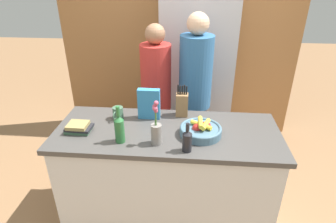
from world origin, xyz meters
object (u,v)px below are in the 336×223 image
fruit_bowl (201,130)px  bottle_vinegar (187,140)px  knife_block (182,104)px  book_stack (79,127)px  person_at_sink (156,95)px  person_in_blue (195,91)px  cereal_box (149,104)px  refrigerator (196,68)px  bottle_oil (119,128)px  coffee_mug (118,113)px  flower_vase (156,131)px

fruit_bowl → bottle_vinegar: bearing=-114.4°
knife_block → book_stack: knife_block is taller
fruit_bowl → person_at_sink: (-0.43, 0.71, -0.04)m
bottle_vinegar → person_in_blue: (0.05, 0.92, -0.02)m
fruit_bowl → cereal_box: cereal_box is taller
fruit_bowl → person_in_blue: 0.70m
refrigerator → cereal_box: refrigerator is taller
bottle_oil → knife_block: bearing=46.3°
fruit_bowl → cereal_box: size_ratio=1.22×
coffee_mug → bottle_vinegar: bottle_vinegar is taller
knife_block → refrigerator: bearing=83.0°
flower_vase → cereal_box: 0.40m
fruit_bowl → book_stack: fruit_bowl is taller
fruit_bowl → book_stack: size_ratio=1.56×
person_in_blue → knife_block: bearing=-94.9°
flower_vase → book_stack: bearing=169.2°
person_in_blue → refrigerator: bearing=99.4°
book_stack → bottle_vinegar: size_ratio=0.93×
book_stack → person_at_sink: bearing=55.3°
bottle_vinegar → person_in_blue: size_ratio=0.13×
knife_block → flower_vase: flower_vase is taller
refrigerator → fruit_bowl: (0.03, -1.36, -0.04)m
refrigerator → knife_block: 1.06m
person_at_sink → book_stack: bearing=-124.1°
flower_vase → person_in_blue: person_in_blue is taller
coffee_mug → bottle_vinegar: 0.72m
refrigerator → coffee_mug: (-0.66, -1.16, -0.03)m
book_stack → coffee_mug: bearing=41.5°
bottle_oil → bottle_vinegar: 0.49m
bottle_oil → person_in_blue: bearing=57.2°
refrigerator → knife_block: refrigerator is taller
bottle_oil → book_stack: bearing=162.2°
coffee_mug → person_at_sink: person_at_sink is taller
book_stack → person_in_blue: bearing=38.9°
refrigerator → person_at_sink: 0.76m
knife_block → cereal_box: (-0.27, -0.07, 0.03)m
person_at_sink → coffee_mug: bearing=-116.0°
fruit_bowl → bottle_oil: (-0.59, -0.14, 0.07)m
knife_block → person_in_blue: (0.11, 0.39, -0.04)m
refrigerator → coffee_mug: size_ratio=15.68×
refrigerator → person_in_blue: size_ratio=1.16×
coffee_mug → person_in_blue: 0.81m
knife_block → coffee_mug: size_ratio=2.19×
knife_block → bottle_oil: 0.62m
knife_block → person_in_blue: person_in_blue is taller
fruit_bowl → person_in_blue: bearing=93.8°
coffee_mug → book_stack: bearing=-138.5°
knife_block → person_at_sink: 0.50m
person_in_blue → flower_vase: bearing=-97.1°
knife_block → bottle_vinegar: bearing=-83.8°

